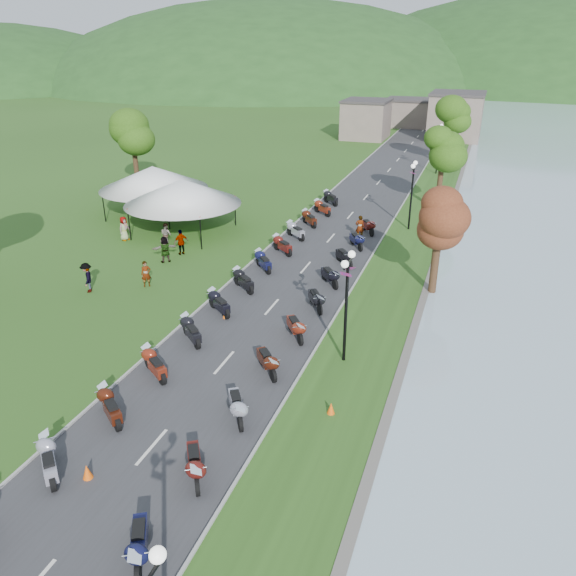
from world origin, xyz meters
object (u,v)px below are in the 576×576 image
(pedestrian_a, at_px, (147,286))
(pedestrian_b, at_px, (167,246))
(vendor_tent_main, at_px, (183,206))
(pedestrian_c, at_px, (89,292))

(pedestrian_a, height_order, pedestrian_b, pedestrian_b)
(vendor_tent_main, bearing_deg, pedestrian_c, -89.97)
(pedestrian_a, distance_m, pedestrian_c, 3.25)
(vendor_tent_main, bearing_deg, pedestrian_a, -73.98)
(pedestrian_b, bearing_deg, pedestrian_c, 110.02)
(vendor_tent_main, bearing_deg, pedestrian_b, -85.58)
(pedestrian_a, bearing_deg, pedestrian_b, 70.32)
(vendor_tent_main, xyz_separation_m, pedestrian_c, (0.01, -11.29, -2.00))
(pedestrian_a, relative_size, pedestrian_c, 0.89)
(pedestrian_a, height_order, pedestrian_c, pedestrian_c)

